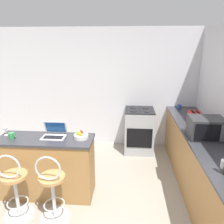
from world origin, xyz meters
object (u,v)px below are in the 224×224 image
at_px(microwave, 206,128).
at_px(mug_green, 12,136).
at_px(mug_blue, 179,107).
at_px(toaster, 195,117).
at_px(bar_stool_near, 15,188).
at_px(laptop, 54,133).
at_px(fruit_bowl, 81,136).
at_px(stove_range, 139,130).
at_px(bar_stool_far, 52,190).
at_px(wine_glass_short, 5,128).

relative_size(microwave, mug_green, 4.78).
distance_m(mug_green, mug_blue, 3.27).
bearing_deg(toaster, bar_stool_near, -151.73).
height_order(laptop, fruit_bowl, laptop).
distance_m(laptop, mug_green, 0.60).
xyz_separation_m(bar_stool_near, toaster, (2.62, 1.41, 0.58)).
xyz_separation_m(bar_stool_near, fruit_bowl, (0.77, 0.56, 0.53)).
distance_m(laptop, stove_range, 2.06).
height_order(bar_stool_near, mug_green, mug_green).
xyz_separation_m(bar_stool_near, microwave, (2.58, 0.72, 0.64)).
height_order(stove_range, mug_blue, mug_blue).
xyz_separation_m(laptop, fruit_bowl, (0.40, -0.04, -0.02)).
relative_size(bar_stool_near, bar_stool_far, 1.00).
relative_size(toaster, wine_glass_short, 1.69).
bearing_deg(wine_glass_short, laptop, 1.32).
relative_size(laptop, mug_green, 3.28).
xyz_separation_m(laptop, microwave, (2.21, 0.12, 0.10)).
height_order(bar_stool_near, stove_range, bar_stool_near).
bearing_deg(microwave, toaster, 87.08).
bearing_deg(bar_stool_far, toaster, 33.63).
bearing_deg(mug_blue, wine_glass_short, -150.21).
bearing_deg(bar_stool_far, fruit_bowl, 64.15).
xyz_separation_m(bar_stool_near, stove_range, (1.69, 2.09, 0.02)).
xyz_separation_m(bar_stool_far, wine_glass_short, (-0.87, 0.58, 0.60)).
relative_size(mug_green, fruit_bowl, 0.48).
relative_size(laptop, stove_range, 0.35).
bearing_deg(microwave, mug_green, -174.89).
relative_size(toaster, stove_range, 0.27).
xyz_separation_m(laptop, toaster, (2.25, 0.81, 0.04)).
height_order(fruit_bowl, mug_blue, fruit_bowl).
distance_m(microwave, fruit_bowl, 1.82).
distance_m(bar_stool_far, microwave, 2.29).
xyz_separation_m(bar_stool_near, wine_glass_short, (-0.37, 0.58, 0.60)).
xyz_separation_m(laptop, mug_green, (-0.59, -0.13, -0.01)).
height_order(microwave, stove_range, microwave).
relative_size(bar_stool_far, mug_green, 9.60).
xyz_separation_m(bar_stool_far, fruit_bowl, (0.27, 0.56, 0.53)).
relative_size(bar_stool_far, microwave, 2.01).
xyz_separation_m(fruit_bowl, wine_glass_short, (-1.14, 0.02, 0.07)).
bearing_deg(mug_green, bar_stool_far, -33.12).
bearing_deg(stove_range, microwave, -57.01).
height_order(laptop, stove_range, laptop).
height_order(stove_range, fruit_bowl, fruit_bowl).
bearing_deg(mug_green, bar_stool_near, -65.08).
bearing_deg(bar_stool_near, bar_stool_far, 0.00).
distance_m(microwave, toaster, 0.69).
bearing_deg(wine_glass_short, toaster, 15.42).
height_order(bar_stool_far, fruit_bowl, fruit_bowl).
distance_m(stove_range, wine_glass_short, 2.62).
relative_size(toaster, mug_green, 2.50).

